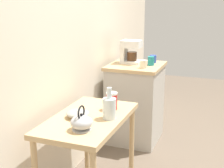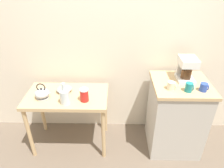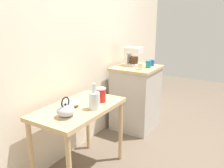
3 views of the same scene
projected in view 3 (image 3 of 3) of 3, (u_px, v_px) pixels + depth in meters
ground_plane at (110, 146)px, 2.90m from camera, size 8.00×8.00×0.00m
back_wall at (87, 31)px, 2.79m from camera, size 4.40×0.10×2.80m
wooden_table at (79, 116)px, 2.24m from camera, size 0.92×0.53×0.73m
kitchen_counter at (136, 97)px, 3.33m from camera, size 0.62×0.58×0.90m
bowl_stoneware at (70, 103)px, 2.21m from camera, size 0.18×0.18×0.06m
teakettle at (66, 111)px, 1.96m from camera, size 0.19×0.16×0.18m
glass_carafe_vase at (94, 100)px, 2.13m from camera, size 0.10×0.10×0.25m
canister_enamel at (101, 95)px, 2.32m from camera, size 0.09×0.09×0.15m
coffee_maker at (132, 56)px, 3.26m from camera, size 0.18×0.22×0.26m
mug_small_cream at (141, 66)px, 3.01m from camera, size 0.08×0.08×0.08m
mug_dark_teal at (148, 64)px, 3.12m from camera, size 0.08×0.07×0.10m
mug_blue at (152, 63)px, 3.26m from camera, size 0.08×0.07×0.09m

